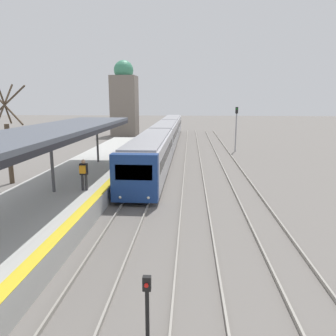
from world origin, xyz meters
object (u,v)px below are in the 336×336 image
(person_on_platform, at_px, (84,172))
(train_near, at_px, (165,134))
(signal_post_near, at_px, (147,300))
(signal_mast_far, at_px, (236,124))

(person_on_platform, relative_size, train_near, 0.04)
(train_near, height_order, signal_post_near, train_near)
(train_near, relative_size, signal_post_near, 26.56)
(train_near, distance_m, signal_mast_far, 8.37)
(train_near, bearing_deg, signal_post_near, -86.43)
(signal_mast_far, bearing_deg, person_on_platform, -117.56)
(train_near, relative_size, signal_mast_far, 8.91)
(train_near, bearing_deg, person_on_platform, -96.69)
(person_on_platform, height_order, train_near, train_near)
(person_on_platform, distance_m, signal_post_near, 10.61)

